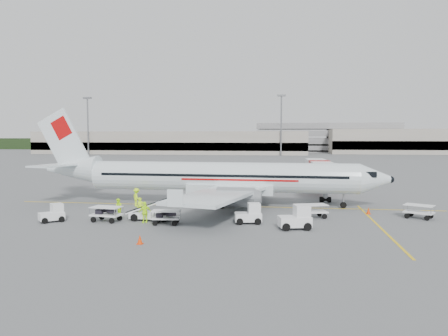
{
  "coord_description": "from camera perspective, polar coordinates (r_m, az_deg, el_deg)",
  "views": [
    {
      "loc": [
        6.46,
        -44.22,
        7.24
      ],
      "look_at": [
        0.0,
        2.0,
        3.8
      ],
      "focal_mm": 35.0,
      "sensor_mm": 36.0,
      "label": 1
    }
  ],
  "objects": [
    {
      "name": "cone_stbd",
      "position": [
        30.14,
        -10.93,
        -9.12
      ],
      "size": [
        0.4,
        0.4,
        0.65
      ],
      "primitive_type": "cone",
      "color": "#E23604",
      "rests_on": "ground"
    },
    {
      "name": "parking_garage",
      "position": [
        205.06,
        13.18,
        4.04
      ],
      "size": [
        62.0,
        24.0,
        14.0
      ],
      "primitive_type": null,
      "color": "slate",
      "rests_on": "ground"
    },
    {
      "name": "crew_d",
      "position": [
        37.08,
        -10.29,
        -5.71
      ],
      "size": [
        1.11,
        0.96,
        1.79
      ],
      "primitive_type": "imported",
      "rotation": [
        0.0,
        0.0,
        3.76
      ],
      "color": "#C0F716",
      "rests_on": "ground"
    },
    {
      "name": "tug_mid",
      "position": [
        36.32,
        3.17,
        -5.94
      ],
      "size": [
        2.37,
        1.63,
        1.68
      ],
      "primitive_type": null,
      "rotation": [
        0.0,
        0.0,
        0.19
      ],
      "color": "white",
      "rests_on": "ground"
    },
    {
      "name": "crew_c",
      "position": [
        45.72,
        -11.35,
        -3.77
      ],
      "size": [
        1.34,
        1.39,
        1.9
      ],
      "primitive_type": "imported",
      "rotation": [
        0.0,
        0.0,
        2.29
      ],
      "color": "#C0F716",
      "rests_on": "ground"
    },
    {
      "name": "tug_aft",
      "position": [
        39.67,
        -21.61,
        -5.48
      ],
      "size": [
        2.22,
        2.17,
        1.53
      ],
      "primitive_type": null,
      "rotation": [
        0.0,
        0.0,
        0.74
      ],
      "color": "white",
      "rests_on": "ground"
    },
    {
      "name": "aircraft",
      "position": [
        45.47,
        -0.27,
        1.45
      ],
      "size": [
        37.53,
        29.88,
        10.09
      ],
      "primitive_type": null,
      "rotation": [
        0.0,
        0.0,
        -0.03
      ],
      "color": "white",
      "rests_on": "ground"
    },
    {
      "name": "mast_west",
      "position": [
        179.37,
        -17.35,
        5.22
      ],
      "size": [
        3.2,
        1.2,
        22.0
      ],
      "primitive_type": null,
      "color": "slate",
      "rests_on": "ground"
    },
    {
      "name": "cart_empty_a",
      "position": [
        39.49,
        11.58,
        -5.53
      ],
      "size": [
        2.65,
        2.0,
        1.23
      ],
      "primitive_type": null,
      "rotation": [
        0.0,
        0.0,
        0.29
      ],
      "color": "white",
      "rests_on": "ground"
    },
    {
      "name": "cart_loaded_b",
      "position": [
        36.22,
        -7.59,
        -6.4
      ],
      "size": [
        2.37,
        1.53,
        1.18
      ],
      "primitive_type": null,
      "rotation": [
        0.0,
        0.0,
        0.09
      ],
      "color": "white",
      "rests_on": "ground"
    },
    {
      "name": "belt_loader",
      "position": [
        38.08,
        -9.43,
        -4.81
      ],
      "size": [
        4.85,
        1.89,
        2.61
      ],
      "primitive_type": null,
      "rotation": [
        0.0,
        0.0,
        -0.02
      ],
      "color": "white",
      "rests_on": "ground"
    },
    {
      "name": "crew_a",
      "position": [
        39.91,
        -10.87,
        -5.05
      ],
      "size": [
        0.76,
        0.68,
        1.74
      ],
      "primitive_type": "imported",
      "rotation": [
        0.0,
        0.0,
        0.54
      ],
      "color": "#C0F716",
      "rests_on": "ground"
    },
    {
      "name": "terminal_west",
      "position": [
        180.33,
        -6.98,
        3.31
      ],
      "size": [
        110.0,
        22.0,
        9.0
      ],
      "primitive_type": null,
      "color": "gray",
      "rests_on": "ground"
    },
    {
      "name": "cone_nose",
      "position": [
        42.79,
        18.35,
        -5.3
      ],
      "size": [
        0.4,
        0.4,
        0.65
      ],
      "primitive_type": "cone",
      "color": "#E23604",
      "rests_on": "ground"
    },
    {
      "name": "cone_port",
      "position": [
        54.53,
        -1.04,
        -3.06
      ],
      "size": [
        0.41,
        0.41,
        0.67
      ],
      "primitive_type": "cone",
      "color": "#E23604",
      "rests_on": "ground"
    },
    {
      "name": "cart_loaded_a",
      "position": [
        38.37,
        -15.1,
        -5.83
      ],
      "size": [
        2.66,
        1.8,
        1.29
      ],
      "primitive_type": null,
      "rotation": [
        0.0,
        0.0,
        -0.14
      ],
      "color": "white",
      "rests_on": "ground"
    },
    {
      "name": "cart_empty_b",
      "position": [
        42.03,
        24.11,
        -5.22
      ],
      "size": [
        2.75,
        2.42,
        1.24
      ],
      "primitive_type": null,
      "rotation": [
        0.0,
        0.0,
        -0.54
      ],
      "color": "white",
      "rests_on": "ground"
    },
    {
      "name": "crew_b",
      "position": [
        40.51,
        -13.65,
        -5.04
      ],
      "size": [
        0.99,
        0.99,
        1.62
      ],
      "primitive_type": "imported",
      "rotation": [
        0.0,
        0.0,
        -0.76
      ],
      "color": "#C0F716",
      "rests_on": "ground"
    },
    {
      "name": "mast_center",
      "position": [
        162.27,
        7.48,
        5.51
      ],
      "size": [
        3.2,
        1.2,
        22.0
      ],
      "primitive_type": null,
      "color": "slate",
      "rests_on": "ground"
    },
    {
      "name": "tug_fore",
      "position": [
        34.51,
        9.21,
        -6.34
      ],
      "size": [
        2.72,
        1.94,
        1.9
      ],
      "primitive_type": null,
      "rotation": [
        0.0,
        0.0,
        0.24
      ],
      "color": "white",
      "rests_on": "ground"
    },
    {
      "name": "stripe_lead",
      "position": [
        45.27,
        -0.35,
        -4.98
      ],
      "size": [
        44.0,
        0.2,
        0.01
      ],
      "primitive_type": "cube",
      "color": "yellow",
      "rests_on": "ground"
    },
    {
      "name": "ground",
      "position": [
        45.27,
        -0.35,
        -4.99
      ],
      "size": [
        360.0,
        360.0,
        0.0
      ],
      "primitive_type": "plane",
      "color": "#56595B"
    },
    {
      "name": "terminal_east",
      "position": [
        199.61,
        26.56,
        3.13
      ],
      "size": [
        90.0,
        26.0,
        10.0
      ],
      "primitive_type": null,
      "color": "gray",
      "rests_on": "ground"
    },
    {
      "name": "jet_bridge",
      "position": [
        54.59,
        12.32,
        -1.26
      ],
      "size": [
        3.71,
        16.32,
        4.26
      ],
      "primitive_type": null,
      "rotation": [
        0.0,
        0.0,
        0.04
      ],
      "color": "white",
      "rests_on": "ground"
    },
    {
      "name": "stripe_cross",
      "position": [
        37.69,
        19.49,
        -7.09
      ],
      "size": [
        0.2,
        20.0,
        0.01
      ],
      "primitive_type": "cube",
      "color": "yellow",
      "rests_on": "ground"
    },
    {
      "name": "treeline",
      "position": [
        219.35,
        6.28,
        3.08
      ],
      "size": [
        300.0,
        3.0,
        6.0
      ],
      "primitive_type": null,
      "color": "black",
      "rests_on": "ground"
    }
  ]
}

